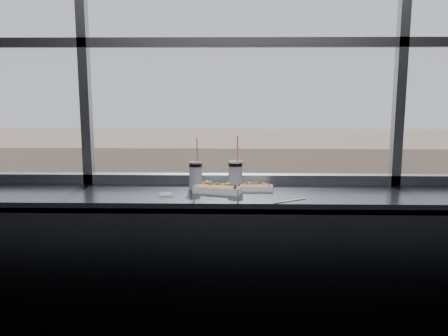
{
  "coord_description": "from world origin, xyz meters",
  "views": [
    {
      "loc": [
        -0.04,
        -1.71,
        1.78
      ],
      "look_at": [
        -0.1,
        1.23,
        1.25
      ],
      "focal_mm": 40.0,
      "sensor_mm": 36.0,
      "label": 1
    }
  ],
  "objects_px": {
    "hotdog_tray_left": "(217,189)",
    "pedestrian_c": "(309,252)",
    "pedestrian_b": "(197,262)",
    "tree_left": "(97,230)",
    "soda_cup_left": "(196,174)",
    "loose_straw": "(290,201)",
    "car_far_a": "(42,283)",
    "hotdog_tray_right": "(254,187)",
    "soda_cup_right": "(235,174)",
    "tree_right": "(387,226)",
    "wrapper": "(166,194)",
    "car_far_b": "(244,285)",
    "tree_center": "(263,225)",
    "pedestrian_a": "(117,258)"
  },
  "relations": [
    {
      "from": "hotdog_tray_left",
      "to": "car_far_b",
      "type": "height_order",
      "value": "hotdog_tray_left"
    },
    {
      "from": "pedestrian_a",
      "to": "pedestrian_b",
      "type": "relative_size",
      "value": 1.04
    },
    {
      "from": "tree_left",
      "to": "pedestrian_b",
      "type": "bearing_deg",
      "value": -7.15
    },
    {
      "from": "hotdog_tray_left",
      "to": "car_far_b",
      "type": "distance_m",
      "value": 26.72
    },
    {
      "from": "car_far_a",
      "to": "pedestrian_c",
      "type": "xyz_separation_m",
      "value": [
        16.25,
        5.11,
        0.14
      ]
    },
    {
      "from": "car_far_b",
      "to": "pedestrian_b",
      "type": "distance_m",
      "value": 4.36
    },
    {
      "from": "pedestrian_b",
      "to": "tree_center",
      "type": "relative_size",
      "value": 0.44
    },
    {
      "from": "pedestrian_b",
      "to": "soda_cup_left",
      "type": "bearing_deg",
      "value": -85.39
    },
    {
      "from": "tree_center",
      "to": "hotdog_tray_left",
      "type": "bearing_deg",
      "value": -93.9
    },
    {
      "from": "tree_right",
      "to": "loose_straw",
      "type": "bearing_deg",
      "value": -108.47
    },
    {
      "from": "soda_cup_left",
      "to": "tree_right",
      "type": "xyz_separation_m",
      "value": [
        10.07,
        28.18,
        -8.78
      ]
    },
    {
      "from": "tree_left",
      "to": "wrapper",
      "type": "bearing_deg",
      "value": -73.0
    },
    {
      "from": "hotdog_tray_left",
      "to": "pedestrian_c",
      "type": "bearing_deg",
      "value": 96.4
    },
    {
      "from": "car_far_a",
      "to": "pedestrian_b",
      "type": "bearing_deg",
      "value": -74.26
    },
    {
      "from": "wrapper",
      "to": "tree_left",
      "type": "xyz_separation_m",
      "value": [
        -8.68,
        28.37,
        -9.12
      ]
    },
    {
      "from": "pedestrian_b",
      "to": "tree_left",
      "type": "distance_m",
      "value": 6.93
    },
    {
      "from": "hotdog_tray_right",
      "to": "tree_left",
      "type": "distance_m",
      "value": 31.06
    },
    {
      "from": "pedestrian_a",
      "to": "wrapper",
      "type": "bearing_deg",
      "value": -75.31
    },
    {
      "from": "hotdog_tray_left",
      "to": "car_far_a",
      "type": "xyz_separation_m",
      "value": [
        -11.16,
        24.3,
        -11.09
      ]
    },
    {
      "from": "hotdog_tray_left",
      "to": "pedestrian_c",
      "type": "distance_m",
      "value": 31.79
    },
    {
      "from": "car_far_a",
      "to": "pedestrian_c",
      "type": "relative_size",
      "value": 2.57
    },
    {
      "from": "wrapper",
      "to": "car_far_a",
      "type": "bearing_deg",
      "value": 114.01
    },
    {
      "from": "hotdog_tray_left",
      "to": "pedestrian_b",
      "type": "height_order",
      "value": "hotdog_tray_left"
    },
    {
      "from": "tree_left",
      "to": "soda_cup_left",
      "type": "bearing_deg",
      "value": -72.59
    },
    {
      "from": "soda_cup_left",
      "to": "tree_center",
      "type": "relative_size",
      "value": 0.06
    },
    {
      "from": "soda_cup_left",
      "to": "pedestrian_b",
      "type": "bearing_deg",
      "value": 94.61
    },
    {
      "from": "hotdog_tray_left",
      "to": "tree_right",
      "type": "bearing_deg",
      "value": 86.89
    },
    {
      "from": "wrapper",
      "to": "car_far_b",
      "type": "height_order",
      "value": "wrapper"
    },
    {
      "from": "pedestrian_a",
      "to": "car_far_a",
      "type": "bearing_deg",
      "value": -133.18
    },
    {
      "from": "soda_cup_right",
      "to": "pedestrian_c",
      "type": "xyz_separation_m",
      "value": [
        4.98,
        29.31,
        -11.02
      ]
    },
    {
      "from": "hotdog_tray_left",
      "to": "loose_straw",
      "type": "height_order",
      "value": "hotdog_tray_left"
    },
    {
      "from": "hotdog_tray_right",
      "to": "car_far_a",
      "type": "bearing_deg",
      "value": 115.06
    },
    {
      "from": "wrapper",
      "to": "pedestrian_b",
      "type": "xyz_separation_m",
      "value": [
        -2.04,
        27.54,
        -10.96
      ]
    },
    {
      "from": "pedestrian_c",
      "to": "soda_cup_left",
      "type": "bearing_deg",
      "value": 169.88
    },
    {
      "from": "wrapper",
      "to": "loose_straw",
      "type": "bearing_deg",
      "value": -8.94
    },
    {
      "from": "tree_center",
      "to": "pedestrian_c",
      "type": "bearing_deg",
      "value": 19.34
    },
    {
      "from": "wrapper",
      "to": "pedestrian_b",
      "type": "bearing_deg",
      "value": 94.25
    },
    {
      "from": "car_far_b",
      "to": "loose_straw",
      "type": "bearing_deg",
      "value": -176.05
    },
    {
      "from": "hotdog_tray_right",
      "to": "pedestrian_b",
      "type": "relative_size",
      "value": 0.1
    },
    {
      "from": "hotdog_tray_left",
      "to": "loose_straw",
      "type": "distance_m",
      "value": 0.46
    },
    {
      "from": "car_far_a",
      "to": "soda_cup_left",
      "type": "bearing_deg",
      "value": -159.54
    },
    {
      "from": "wrapper",
      "to": "tree_right",
      "type": "distance_m",
      "value": 31.39
    },
    {
      "from": "soda_cup_right",
      "to": "wrapper",
      "type": "relative_size",
      "value": 3.57
    },
    {
      "from": "tree_center",
      "to": "tree_right",
      "type": "height_order",
      "value": "tree_center"
    },
    {
      "from": "pedestrian_c",
      "to": "pedestrian_b",
      "type": "height_order",
      "value": "pedestrian_c"
    },
    {
      "from": "soda_cup_right",
      "to": "pedestrian_c",
      "type": "height_order",
      "value": "soda_cup_right"
    },
    {
      "from": "hotdog_tray_right",
      "to": "soda_cup_right",
      "type": "height_order",
      "value": "soda_cup_right"
    },
    {
      "from": "soda_cup_right",
      "to": "tree_right",
      "type": "relative_size",
      "value": 0.07
    },
    {
      "from": "pedestrian_c",
      "to": "car_far_b",
      "type": "bearing_deg",
      "value": 138.99
    },
    {
      "from": "car_far_b",
      "to": "pedestrian_a",
      "type": "xyz_separation_m",
      "value": [
        -8.31,
        3.72,
        0.16
      ]
    }
  ]
}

